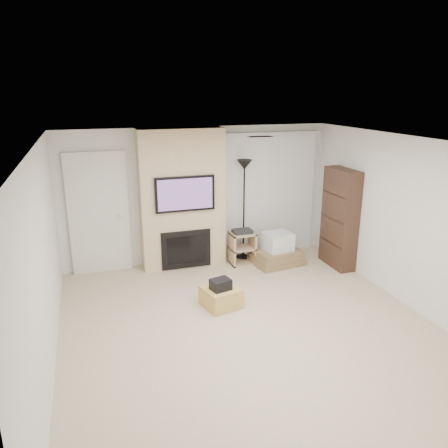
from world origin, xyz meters
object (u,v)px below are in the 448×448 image
object	(u,v)px
ottoman	(221,297)
av_stand	(242,246)
box_stack	(277,252)
floor_lamp	(244,182)
bookshelf	(340,218)

from	to	relation	value
ottoman	av_stand	distance (m)	1.76
ottoman	box_stack	size ratio (longest dim) A/B	0.51
floor_lamp	box_stack	world-z (taller)	floor_lamp
ottoman	floor_lamp	xyz separation A→B (m)	(1.00, 1.74, 1.35)
floor_lamp	bookshelf	size ratio (longest dim) A/B	1.06
floor_lamp	bookshelf	bearing A→B (deg)	-28.78
box_stack	bookshelf	world-z (taller)	bookshelf
av_stand	bookshelf	xyz separation A→B (m)	(1.64, -0.62, 0.55)
ottoman	bookshelf	xyz separation A→B (m)	(2.53, 0.89, 0.75)
box_stack	bookshelf	distance (m)	1.29
ottoman	box_stack	bearing A→B (deg)	40.69
av_stand	ottoman	bearing A→B (deg)	-120.44
ottoman	floor_lamp	bearing A→B (deg)	60.16
av_stand	bookshelf	size ratio (longest dim) A/B	0.37
floor_lamp	ottoman	bearing A→B (deg)	-119.84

